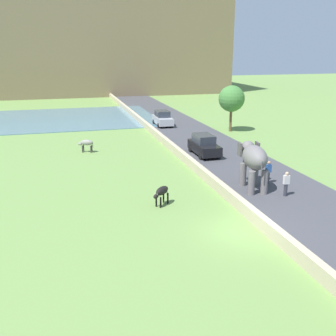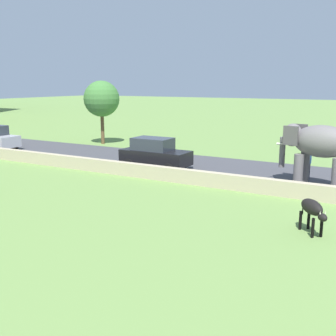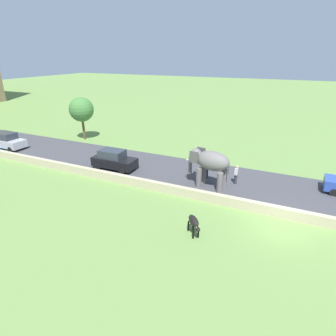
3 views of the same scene
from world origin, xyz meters
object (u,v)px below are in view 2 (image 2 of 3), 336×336
elephant (317,145)px  cow_black (313,209)px  car_black (155,154)px  person_beside_elephant (308,163)px

elephant → cow_black: size_ratio=2.83×
elephant → car_black: 8.92m
person_beside_elephant → cow_black: (-7.92, -1.73, -0.04)m
car_black → cow_black: (-6.38, -9.96, -0.06)m
car_black → cow_black: size_ratio=3.19×
person_beside_elephant → cow_black: bearing=-167.7°
elephant → person_beside_elephant: (1.51, 0.61, -1.16)m
elephant → person_beside_elephant: 2.00m
car_black → cow_black: car_black is taller
person_beside_elephant → car_black: car_black is taller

